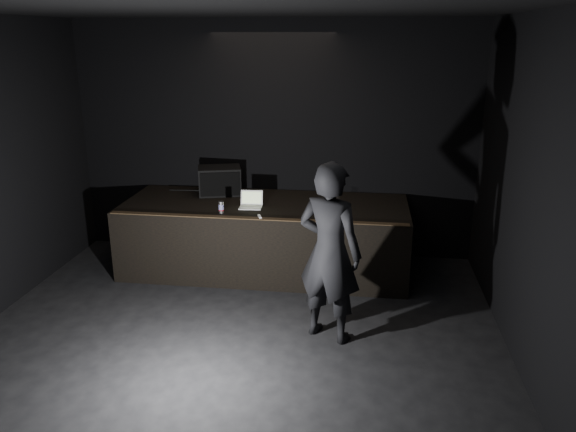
# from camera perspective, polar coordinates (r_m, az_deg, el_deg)

# --- Properties ---
(ground) EXTENTS (7.00, 7.00, 0.00)m
(ground) POSITION_cam_1_polar(r_m,az_deg,el_deg) (5.91, -7.00, -15.74)
(ground) COLOR black
(ground) RESTS_ON ground
(room_walls) EXTENTS (6.10, 7.10, 3.52)m
(room_walls) POSITION_cam_1_polar(r_m,az_deg,el_deg) (5.08, -7.86, 3.63)
(room_walls) COLOR black
(room_walls) RESTS_ON ground
(stage_riser) EXTENTS (4.00, 1.50, 1.00)m
(stage_riser) POSITION_cam_1_polar(r_m,az_deg,el_deg) (8.08, -2.30, -2.09)
(stage_riser) COLOR black
(stage_riser) RESTS_ON ground
(riser_lip) EXTENTS (3.92, 0.10, 0.01)m
(riser_lip) POSITION_cam_1_polar(r_m,az_deg,el_deg) (7.25, -3.32, -0.24)
(riser_lip) COLOR brown
(riser_lip) RESTS_ON stage_riser
(stage_monitor) EXTENTS (0.71, 0.59, 0.41)m
(stage_monitor) POSITION_cam_1_polar(r_m,az_deg,el_deg) (8.39, -6.95, 3.59)
(stage_monitor) COLOR black
(stage_monitor) RESTS_ON stage_riser
(cable) EXTENTS (1.00, 0.10, 0.02)m
(cable) POSITION_cam_1_polar(r_m,az_deg,el_deg) (8.62, -8.71, 2.57)
(cable) COLOR black
(cable) RESTS_ON stage_riser
(laptop) EXTENTS (0.32, 0.29, 0.21)m
(laptop) POSITION_cam_1_polar(r_m,az_deg,el_deg) (7.75, -3.77, 1.34)
(laptop) COLOR silver
(laptop) RESTS_ON stage_riser
(beer_can) EXTENTS (0.07, 0.07, 0.17)m
(beer_can) POSITION_cam_1_polar(r_m,az_deg,el_deg) (7.49, -6.80, 0.87)
(beer_can) COLOR silver
(beer_can) RESTS_ON stage_riser
(plastic_cup) EXTENTS (0.07, 0.07, 0.09)m
(plastic_cup) POSITION_cam_1_polar(r_m,az_deg,el_deg) (7.96, 4.98, 1.68)
(plastic_cup) COLOR white
(plastic_cup) RESTS_ON stage_riser
(wii_remote) EXTENTS (0.08, 0.14, 0.03)m
(wii_remote) POSITION_cam_1_polar(r_m,az_deg,el_deg) (7.29, -2.90, -0.07)
(wii_remote) COLOR white
(wii_remote) RESTS_ON stage_riser
(person) EXTENTS (0.87, 0.74, 2.03)m
(person) POSITION_cam_1_polar(r_m,az_deg,el_deg) (6.11, 4.25, -3.73)
(person) COLOR black
(person) RESTS_ON ground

